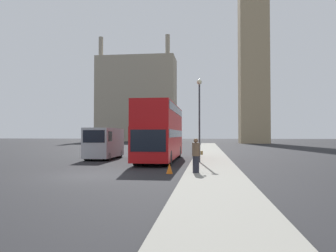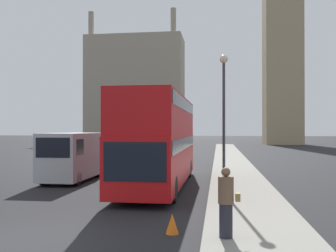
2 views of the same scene
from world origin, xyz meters
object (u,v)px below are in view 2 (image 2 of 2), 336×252
object	(u,v)px
pedestrian	(226,203)
street_lamp	(224,103)
white_van	(73,155)
red_double_decker_bus	(160,137)
parked_sedan	(152,148)

from	to	relation	value
pedestrian	street_lamp	world-z (taller)	street_lamp
white_van	red_double_decker_bus	bearing A→B (deg)	-16.54
parked_sedan	pedestrian	bearing A→B (deg)	-76.70
white_van	street_lamp	distance (m)	9.52
white_van	pedestrian	distance (m)	13.33
white_van	parked_sedan	bearing A→B (deg)	88.64
pedestrian	parked_sedan	xyz separation A→B (m)	(-7.73, 32.69, -0.34)
red_double_decker_bus	parked_sedan	bearing A→B (deg)	100.99
pedestrian	street_lamp	size ratio (longest dim) A/B	0.30
street_lamp	parked_sedan	world-z (taller)	street_lamp
red_double_decker_bus	street_lamp	xyz separation A→B (m)	(3.15, -2.37, 1.54)
red_double_decker_bus	white_van	xyz separation A→B (m)	(-5.14, 1.53, -1.05)
red_double_decker_bus	street_lamp	world-z (taller)	street_lamp
red_double_decker_bus	parked_sedan	size ratio (longest dim) A/B	2.59
red_double_decker_bus	street_lamp	size ratio (longest dim) A/B	1.90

